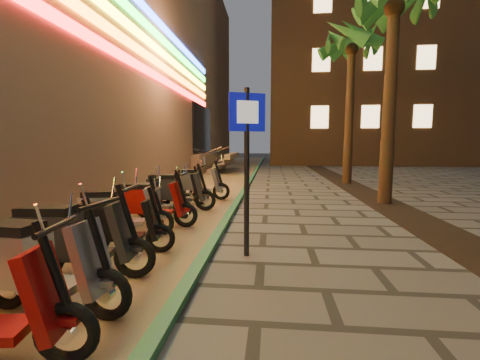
# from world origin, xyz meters

# --- Properties ---
(ground) EXTENTS (120.00, 120.00, 0.00)m
(ground) POSITION_xyz_m (0.00, 0.00, 0.00)
(ground) COLOR #474442
(ground) RESTS_ON ground
(parking_strip) EXTENTS (3.40, 60.00, 0.01)m
(parking_strip) POSITION_xyz_m (-2.60, 10.00, 0.01)
(parking_strip) COLOR #8C7251
(parking_strip) RESTS_ON ground
(green_curb) EXTENTS (0.18, 60.00, 0.10)m
(green_curb) POSITION_xyz_m (-0.90, 10.00, 0.05)
(green_curb) COLOR #2A7247
(green_curb) RESTS_ON ground
(planting_strip) EXTENTS (1.20, 40.00, 0.02)m
(planting_strip) POSITION_xyz_m (3.60, 5.00, 0.01)
(planting_strip) COLOR black
(planting_strip) RESTS_ON ground
(apartment_block) EXTENTS (18.00, 16.06, 25.00)m
(apartment_block) POSITION_xyz_m (9.00, 32.00, 12.50)
(apartment_block) COLOR brown
(apartment_block) RESTS_ON ground
(palm_c) EXTENTS (2.97, 3.02, 6.91)m
(palm_c) POSITION_xyz_m (3.60, 7.00, 5.73)
(palm_c) COLOR #472D19
(palm_c) RESTS_ON ground
(palm_d) EXTENTS (2.97, 3.02, 7.16)m
(palm_d) POSITION_xyz_m (3.60, 12.00, 5.94)
(palm_d) COLOR #472D19
(palm_d) RESTS_ON ground
(pedestrian_sign) EXTENTS (0.55, 0.26, 2.68)m
(pedestrian_sign) POSITION_xyz_m (-0.24, 2.00, 1.74)
(pedestrian_sign) COLOR black
(pedestrian_sign) RESTS_ON ground
(scooter_4) EXTENTS (1.82, 0.65, 1.28)m
(scooter_4) POSITION_xyz_m (-2.39, -0.01, 0.56)
(scooter_4) COLOR black
(scooter_4) RESTS_ON ground
(scooter_5) EXTENTS (1.84, 0.68, 1.29)m
(scooter_5) POSITION_xyz_m (-2.55, 0.88, 0.56)
(scooter_5) COLOR black
(scooter_5) RESTS_ON ground
(scooter_6) EXTENTS (1.59, 0.66, 1.12)m
(scooter_6) POSITION_xyz_m (-2.44, 1.87, 0.49)
(scooter_6) COLOR black
(scooter_6) RESTS_ON ground
(scooter_7) EXTENTS (1.72, 0.85, 1.21)m
(scooter_7) POSITION_xyz_m (-2.81, 2.71, 0.53)
(scooter_7) COLOR black
(scooter_7) RESTS_ON ground
(scooter_8) EXTENTS (1.74, 0.61, 1.23)m
(scooter_8) POSITION_xyz_m (-2.54, 3.66, 0.53)
(scooter_8) COLOR black
(scooter_8) RESTS_ON ground
(scooter_9) EXTENTS (1.59, 0.60, 1.12)m
(scooter_9) POSITION_xyz_m (-2.77, 4.55, 0.49)
(scooter_9) COLOR black
(scooter_9) RESTS_ON ground
(scooter_10) EXTENTS (1.84, 0.70, 1.29)m
(scooter_10) POSITION_xyz_m (-2.51, 5.34, 0.56)
(scooter_10) COLOR black
(scooter_10) RESTS_ON ground
(scooter_11) EXTENTS (1.65, 0.58, 1.17)m
(scooter_11) POSITION_xyz_m (-2.75, 6.24, 0.51)
(scooter_11) COLOR black
(scooter_11) RESTS_ON ground
(scooter_12) EXTENTS (1.82, 0.64, 1.29)m
(scooter_12) POSITION_xyz_m (-2.35, 7.14, 0.56)
(scooter_12) COLOR black
(scooter_12) RESTS_ON ground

